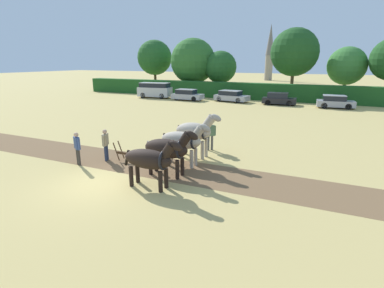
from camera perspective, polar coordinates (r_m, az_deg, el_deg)
The scene contains 22 objects.
ground_plane at distance 13.63m, azimuth -16.69°, elevation -7.23°, with size 240.00×240.00×0.00m, color tan.
plowed_furrow_strip at distance 17.37m, azimuth -17.60°, elevation -2.35°, with size 32.01×2.92×0.01m, color brown.
hedgerow at distance 41.91m, azimuth 13.09°, elevation 9.69°, with size 57.31×1.55×2.20m, color #1E511E.
tree_far_left at distance 54.20m, azimuth -7.14°, elevation 16.01°, with size 5.91×5.91×8.59m.
tree_left at distance 49.14m, azimuth 0.20°, elevation 15.49°, with size 7.08×7.08×8.57m.
tree_center_left at distance 47.43m, azimuth 5.45°, elevation 14.36°, with size 4.87×4.87×6.60m.
tree_center at distance 44.49m, azimuth 18.94°, elevation 16.19°, with size 6.39×6.39×9.42m.
tree_center_right at distance 45.87m, azimuth 27.41°, elevation 13.06°, with size 4.99×4.99×6.95m.
church_spire at distance 84.62m, azimuth 14.59°, elevation 16.73°, with size 2.20×2.20×14.31m.
draft_horse_lead_left at distance 12.38m, azimuth -7.96°, elevation -2.93°, with size 2.83×0.87×2.22m.
draft_horse_lead_right at distance 13.62m, azimuth -4.57°, elevation -0.91°, with size 2.81×0.94×2.29m.
draft_horse_trail_left at distance 14.91m, azimuth -1.75°, elevation 0.69°, with size 2.81×0.92×2.31m.
draft_horse_trail_right at distance 16.22m, azimuth 0.63°, elevation 2.44°, with size 2.74×1.00×2.54m.
plow at distance 15.90m, azimuth -11.61°, elevation -2.37°, with size 1.61×0.46×1.13m.
farmer_at_plow at distance 16.36m, azimuth -16.15°, elevation 0.28°, with size 0.38×0.63×1.69m.
farmer_beside_team at distance 17.56m, azimuth 3.51°, elevation 2.18°, with size 0.55×0.48×1.80m.
farmer_onlooker_left at distance 16.10m, azimuth -21.02°, elevation -0.39°, with size 0.60×0.43×1.70m.
parked_van at distance 43.49m, azimuth -7.10°, elevation 10.17°, with size 4.85×2.45×2.12m.
parked_car_left at distance 40.46m, azimuth -0.92°, elevation 9.33°, with size 4.16×1.79×1.46m.
parked_car_center_left at distance 39.36m, azimuth 7.49°, elevation 9.01°, with size 4.64×2.57×1.43m.
parked_car_center at distance 37.78m, azimuth 16.20°, elevation 8.24°, with size 4.00×1.99×1.43m.
parked_car_center_right at distance 37.25m, azimuth 25.60°, elevation 7.25°, with size 4.06×2.20×1.44m.
Camera 1 is at (8.57, -9.27, 5.14)m, focal length 28.00 mm.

